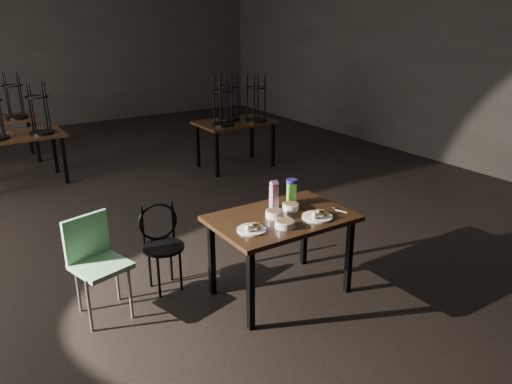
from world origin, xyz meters
TOP-DOWN VIEW (x-y plane):
  - room at (-0.06, 0.01)m, footprint 12.00×12.04m
  - main_table at (0.28, -2.38)m, footprint 1.20×0.80m
  - plate_left at (-0.10, -2.49)m, footprint 0.24×0.24m
  - plate_right at (0.51, -2.58)m, footprint 0.26×0.26m
  - bowl_near at (0.21, -2.37)m, footprint 0.15×0.15m
  - bowl_far at (0.43, -2.31)m, footprint 0.14×0.14m
  - bowl_big at (0.16, -2.58)m, footprint 0.16×0.16m
  - juice_carton at (0.34, -2.18)m, footprint 0.07×0.07m
  - water_bottle at (0.54, -2.17)m, footprint 0.12×0.12m
  - spoon at (0.79, -2.50)m, footprint 0.05×0.18m
  - bentwood_chair at (-0.56, -1.69)m, footprint 0.39×0.38m
  - school_chair at (-1.18, -1.81)m, footprint 0.49×0.49m
  - bg_table_left at (-1.11, 2.10)m, footprint 1.20×0.80m
  - bg_table_right at (1.95, 1.18)m, footprint 1.20×0.80m

SIDE VIEW (x-z plane):
  - bentwood_chair at x=-0.56m, z-range 0.07..0.86m
  - school_chair at x=-1.18m, z-range 0.09..0.95m
  - main_table at x=0.28m, z-range 0.30..1.05m
  - bg_table_left at x=-1.11m, z-range 0.01..1.49m
  - spoon at x=0.79m, z-range 0.75..0.76m
  - plate_left at x=-0.10m, z-range 0.73..0.81m
  - plate_right at x=0.51m, z-range 0.73..0.82m
  - bg_table_right at x=1.95m, z-range 0.04..1.52m
  - bowl_big at x=0.16m, z-range 0.75..0.81m
  - bowl_far at x=0.43m, z-range 0.75..0.81m
  - bowl_near at x=0.21m, z-range 0.75..0.81m
  - water_bottle at x=0.54m, z-range 0.75..0.98m
  - juice_carton at x=0.34m, z-range 0.74..1.00m
  - room at x=-0.06m, z-range 0.72..3.94m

